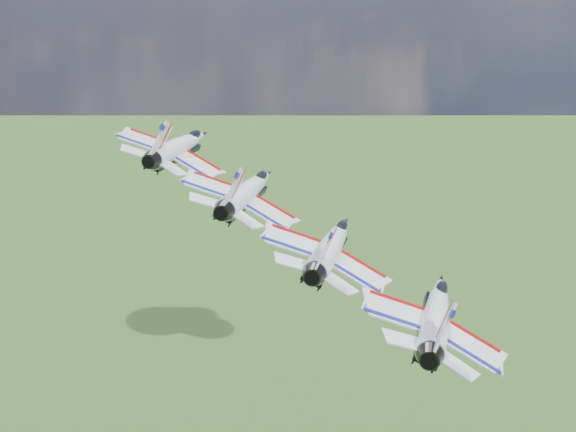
% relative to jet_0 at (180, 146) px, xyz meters
% --- Properties ---
extents(jet_0, '(13.57, 17.37, 8.48)m').
position_rel_jet_0_xyz_m(jet_0, '(0.00, 0.00, 0.00)').
color(jet_0, white).
extents(jet_1, '(13.57, 17.37, 8.48)m').
position_rel_jet_0_xyz_m(jet_1, '(8.73, -6.88, -2.66)').
color(jet_1, white).
extents(jet_2, '(13.57, 17.37, 8.48)m').
position_rel_jet_0_xyz_m(jet_2, '(17.46, -13.75, -5.33)').
color(jet_2, white).
extents(jet_3, '(13.57, 17.37, 8.48)m').
position_rel_jet_0_xyz_m(jet_3, '(26.20, -20.63, -7.99)').
color(jet_3, white).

